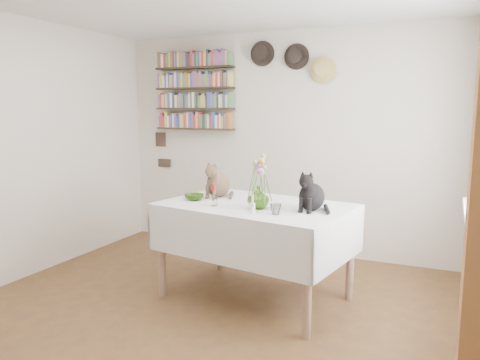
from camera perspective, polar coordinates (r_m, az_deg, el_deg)
The scene contains 14 objects.
room at distance 3.32m, azimuth -7.45°, elevation 1.91°, with size 4.08×4.58×2.58m.
dining_table at distance 4.03m, azimuth 1.89°, elevation -5.82°, with size 1.70×1.25×0.83m.
tabby_cat at distance 4.30m, azimuth -2.66°, elevation 0.18°, with size 0.22×0.28×0.34m, color brown, non-canonical shape.
black_cat at distance 3.76m, azimuth 8.75°, elevation -1.16°, with size 0.22×0.28×0.33m, color black, non-canonical shape.
flower_vase at distance 3.79m, azimuth 2.25°, elevation -2.14°, with size 0.18×0.18×0.18m, color #74AC2E.
green_bowl at distance 4.17m, azimuth -5.60°, elevation -2.09°, with size 0.17×0.17×0.05m, color #74AC2E.
drinking_glass at distance 3.60m, azimuth 4.38°, elevation -3.56°, with size 0.09×0.09×0.08m, color white.
candlestick at distance 3.59m, azimuth 1.53°, elevation -3.40°, with size 0.04×0.04×0.16m.
berry_jar at distance 3.91m, azimuth -3.17°, elevation -1.75°, with size 0.05×0.05×0.22m.
porcelain_figurine at distance 3.72m, azimuth 7.54°, elevation -3.29°, with size 0.04×0.04×0.08m.
flower_bouquet at distance 3.76m, azimuth 2.34°, elevation 1.59°, with size 0.17×0.13×0.39m.
bookshelf_unit at distance 5.72m, azimuth -5.55°, elevation 10.68°, with size 1.00×0.16×0.91m.
wall_hats at distance 5.28m, azimuth 6.47°, elevation 14.37°, with size 0.98×0.09×0.48m.
wall_art_plaques at distance 6.08m, azimuth -9.46°, elevation 3.72°, with size 0.21×0.02×0.44m.
Camera 1 is at (1.74, -2.81, 1.64)m, focal length 35.00 mm.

